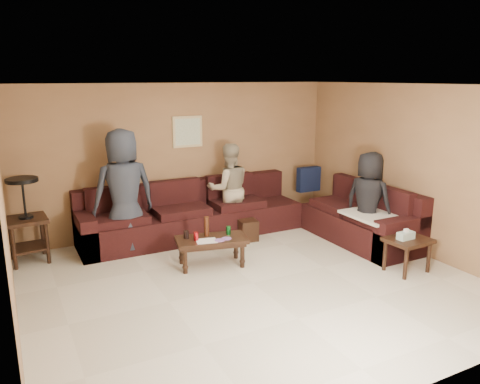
{
  "coord_description": "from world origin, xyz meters",
  "views": [
    {
      "loc": [
        -2.71,
        -4.89,
        2.6
      ],
      "look_at": [
        0.25,
        0.85,
        1.0
      ],
      "focal_mm": 35.0,
      "sensor_mm": 36.0,
      "label": 1
    }
  ],
  "objects": [
    {
      "name": "sectional_sofa",
      "position": [
        0.81,
        1.52,
        0.33
      ],
      "size": [
        4.65,
        2.9,
        0.97
      ],
      "color": "black",
      "rests_on": "ground"
    },
    {
      "name": "person_middle",
      "position": [
        0.63,
        1.99,
        0.76
      ],
      "size": [
        0.84,
        0.71,
        1.53
      ],
      "primitive_type": "imported",
      "rotation": [
        0.0,
        0.0,
        2.96
      ],
      "color": "tan",
      "rests_on": "ground"
    },
    {
      "name": "room",
      "position": [
        0.0,
        0.0,
        1.66
      ],
      "size": [
        5.6,
        5.5,
        2.5
      ],
      "color": "beige",
      "rests_on": "ground"
    },
    {
      "name": "end_table_left",
      "position": [
        -2.5,
        2.12,
        0.64
      ],
      "size": [
        0.57,
        0.57,
        1.23
      ],
      "rotation": [
        0.0,
        0.0,
        0.06
      ],
      "color": "black",
      "rests_on": "ground"
    },
    {
      "name": "coffee_table",
      "position": [
        -0.24,
        0.79,
        0.35
      ],
      "size": [
        1.06,
        0.69,
        0.69
      ],
      "rotation": [
        0.0,
        0.0,
        -0.22
      ],
      "color": "black",
      "rests_on": "ground"
    },
    {
      "name": "person_right",
      "position": [
        2.17,
        0.32,
        0.76
      ],
      "size": [
        0.72,
        0.87,
        1.52
      ],
      "primitive_type": "imported",
      "rotation": [
        0.0,
        0.0,
        1.94
      ],
      "color": "black",
      "rests_on": "ground"
    },
    {
      "name": "waste_bin",
      "position": [
        0.72,
        1.48,
        0.17
      ],
      "size": [
        0.31,
        0.31,
        0.34
      ],
      "primitive_type": "cube",
      "rotation": [
        0.0,
        0.0,
        -0.12
      ],
      "color": "black",
      "rests_on": "ground"
    },
    {
      "name": "person_left",
      "position": [
        -1.16,
        1.89,
        0.94
      ],
      "size": [
        0.95,
        0.64,
        1.88
      ],
      "primitive_type": "imported",
      "rotation": [
        0.0,
        0.0,
        3.19
      ],
      "color": "#272C37",
      "rests_on": "ground"
    },
    {
      "name": "side_table_right",
      "position": [
        2.04,
        -0.62,
        0.41
      ],
      "size": [
        0.6,
        0.5,
        0.62
      ],
      "rotation": [
        0.0,
        0.0,
        0.06
      ],
      "color": "black",
      "rests_on": "ground"
    },
    {
      "name": "wall_art",
      "position": [
        0.1,
        2.48,
        1.7
      ],
      "size": [
        0.52,
        0.04,
        0.52
      ],
      "color": "tan",
      "rests_on": "ground"
    }
  ]
}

